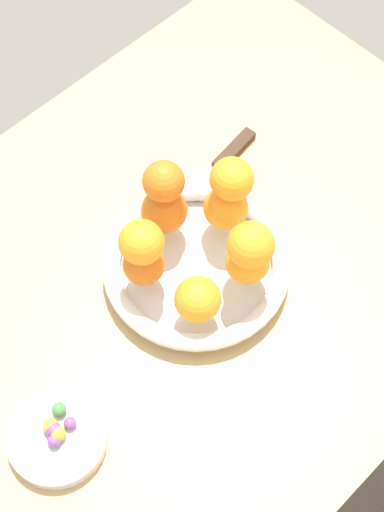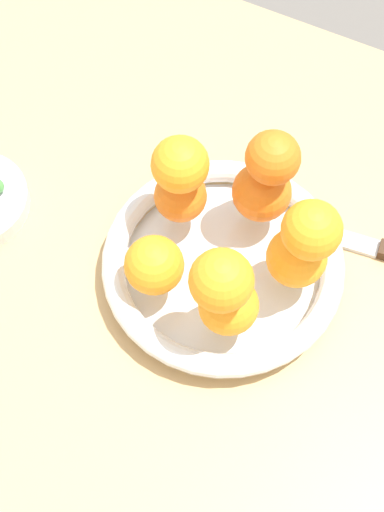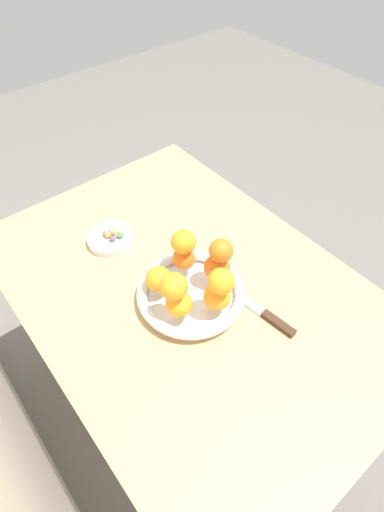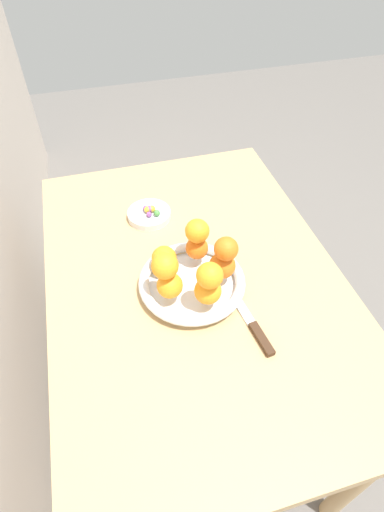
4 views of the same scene
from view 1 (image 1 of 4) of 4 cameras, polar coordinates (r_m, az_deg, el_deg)
The scene contains 21 objects.
ground_plane at distance 1.82m, azimuth -1.07°, elevation -12.49°, with size 6.00×6.00×0.00m, color slate.
dining_table at distance 1.21m, azimuth -1.58°, elevation -3.72°, with size 1.10×0.76×0.74m.
fruit_bowl at distance 1.12m, azimuth 0.31°, elevation -0.67°, with size 0.27×0.27×0.04m.
candy_dish at distance 1.05m, azimuth -9.78°, elevation -12.86°, with size 0.13×0.13×0.02m, color silver.
orange_0 at distance 1.11m, azimuth 2.59°, elevation 3.43°, with size 0.06×0.06×0.06m, color orange.
orange_1 at distance 1.11m, azimuth -2.03°, elevation 3.34°, with size 0.07×0.07×0.07m, color orange.
orange_2 at distance 1.07m, azimuth -3.53°, elevation -0.62°, with size 0.06×0.06×0.06m, color orange.
orange_3 at distance 1.04m, azimuth 0.42°, elevation -3.17°, with size 0.06×0.06×0.06m, color orange.
orange_4 at distance 1.07m, azimuth 4.06°, elevation -0.41°, with size 0.06×0.06×0.06m, color orange.
orange_5 at distance 1.01m, azimuth 4.30°, elevation 0.80°, with size 0.06×0.06×0.06m, color orange.
orange_6 at distance 1.06m, azimuth -2.08°, elevation 5.45°, with size 0.06×0.06×0.06m, color orange.
orange_7 at distance 1.06m, azimuth 2.78°, elevation 5.72°, with size 0.06×0.06×0.06m, color orange.
orange_8 at distance 1.02m, azimuth -3.70°, elevation 1.00°, with size 0.06×0.06×0.06m, color orange.
candy_ball_0 at distance 1.03m, azimuth -8.87°, elevation -11.91°, with size 0.02×0.02×0.02m, color #8C4C99.
candy_ball_1 at distance 1.03m, azimuth -9.91°, elevation -12.51°, with size 0.02×0.02×0.02m, color #472819.
candy_ball_2 at distance 1.03m, azimuth -9.73°, elevation -12.62°, with size 0.02×0.02×0.02m, color gold.
candy_ball_3 at distance 1.03m, azimuth -10.24°, elevation -12.08°, with size 0.02×0.02×0.02m, color gold.
candy_ball_4 at distance 1.03m, azimuth -9.99°, elevation -13.10°, with size 0.02×0.02×0.02m, color #8C4C99.
candy_ball_5 at distance 1.03m, azimuth -10.04°, elevation -12.34°, with size 0.02×0.02×0.02m, color #8C4C99.
candy_ball_6 at distance 1.04m, azimuth -9.65°, elevation -10.92°, with size 0.02×0.02×0.02m, color #4C9947.
knife at distance 1.22m, azimuth 1.31°, elevation 5.86°, with size 0.26×0.05×0.01m.
Camera 1 is at (0.34, 0.39, 1.75)m, focal length 55.00 mm.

